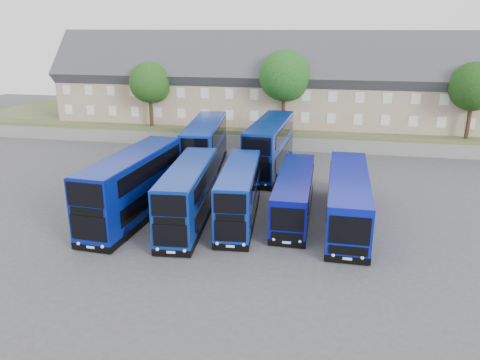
% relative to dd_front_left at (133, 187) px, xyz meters
% --- Properties ---
extents(ground, '(120.00, 120.00, 0.00)m').
position_rel_dd_front_left_xyz_m(ground, '(6.60, -1.99, -2.37)').
color(ground, '#45454A').
rests_on(ground, ground).
extents(retaining_wall, '(70.00, 0.40, 1.50)m').
position_rel_dd_front_left_xyz_m(retaining_wall, '(6.60, 22.01, -1.62)').
color(retaining_wall, slate).
rests_on(retaining_wall, ground).
extents(earth_bank, '(80.00, 20.00, 2.00)m').
position_rel_dd_front_left_xyz_m(earth_bank, '(6.60, 32.01, -1.37)').
color(earth_bank, '#4C5932').
rests_on(earth_bank, ground).
extents(terrace_row, '(54.00, 10.40, 11.20)m').
position_rel_dd_front_left_xyz_m(terrace_row, '(6.61, 28.01, 4.22)').
color(terrace_row, gray).
rests_on(terrace_row, earth_bank).
extents(dd_front_left, '(3.70, 12.30, 4.82)m').
position_rel_dd_front_left_xyz_m(dd_front_left, '(0.00, 0.00, 0.00)').
color(dd_front_left, navy).
rests_on(dd_front_left, ground).
extents(dd_front_mid, '(3.32, 10.95, 4.29)m').
position_rel_dd_front_left_xyz_m(dd_front_mid, '(4.32, -0.37, -0.27)').
color(dd_front_mid, navy).
rests_on(dd_front_mid, ground).
extents(dd_front_right, '(3.15, 10.36, 4.06)m').
position_rel_dd_front_left_xyz_m(dd_front_right, '(7.76, 0.82, -0.38)').
color(dd_front_right, '#08279F').
rests_on(dd_front_right, ground).
extents(dd_rear_left, '(4.01, 12.38, 4.84)m').
position_rel_dd_front_left_xyz_m(dd_rear_left, '(2.13, 12.52, 0.01)').
color(dd_rear_left, '#092DA5').
rests_on(dd_rear_left, ground).
extents(dd_rear_right, '(3.58, 12.48, 4.90)m').
position_rel_dd_front_left_xyz_m(dd_rear_right, '(8.30, 13.79, 0.04)').
color(dd_rear_right, navy).
rests_on(dd_rear_right, ground).
extents(coach_east_a, '(2.48, 11.70, 3.19)m').
position_rel_dd_front_left_xyz_m(coach_east_a, '(11.60, 2.79, -0.81)').
color(coach_east_a, '#070A8A').
rests_on(coach_east_a, ground).
extents(coach_east_b, '(2.96, 13.18, 3.59)m').
position_rel_dd_front_left_xyz_m(coach_east_b, '(15.49, 1.99, -0.61)').
color(coach_east_b, '#0914A7').
rests_on(coach_east_b, ground).
extents(tree_west, '(4.80, 4.80, 7.65)m').
position_rel_dd_front_left_xyz_m(tree_west, '(-7.25, 23.11, 4.68)').
color(tree_west, '#382314').
rests_on(tree_west, earth_bank).
extents(tree_mid, '(5.76, 5.76, 9.18)m').
position_rel_dd_front_left_xyz_m(tree_mid, '(8.75, 23.61, 5.69)').
color(tree_mid, '#382314').
rests_on(tree_mid, earth_bank).
extents(tree_east, '(5.12, 5.12, 8.16)m').
position_rel_dd_front_left_xyz_m(tree_east, '(28.75, 23.11, 5.02)').
color(tree_east, '#382314').
rests_on(tree_east, earth_bank).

